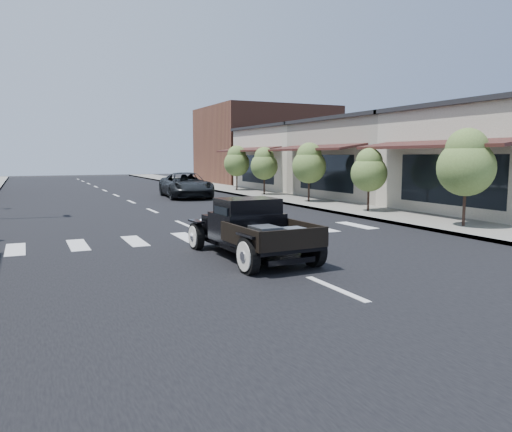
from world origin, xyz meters
name	(u,v)px	position (x,y,z in m)	size (l,w,h in m)	color
ground	(267,260)	(0.00, 0.00, 0.00)	(120.00, 120.00, 0.00)	black
road	(139,205)	(0.00, 15.00, 0.01)	(14.00, 80.00, 0.02)	black
road_markings	(163,216)	(0.00, 10.00, 0.00)	(12.00, 60.00, 0.06)	silver
sidewalk_right	(284,198)	(8.50, 15.00, 0.07)	(3.00, 80.00, 0.15)	gray
storefront_mid	(396,161)	(15.00, 13.00, 2.25)	(10.00, 9.00, 4.50)	#A69D8B
storefront_far	(317,160)	(15.00, 22.00, 2.25)	(10.00, 9.00, 4.50)	beige
far_building_right	(265,146)	(15.50, 32.00, 3.50)	(11.00, 10.00, 7.00)	brown
small_tree_a	(465,179)	(8.30, 1.61, 1.75)	(1.92, 1.92, 3.20)	#567033
small_tree_b	(369,181)	(8.30, 6.86, 1.46)	(1.57, 1.57, 2.62)	#567033
small_tree_c	(309,173)	(8.30, 11.90, 1.63)	(1.78, 1.78, 2.97)	#567033
small_tree_d	(264,172)	(8.30, 17.31, 1.57)	(1.70, 1.70, 2.83)	#567033
small_tree_e	(237,169)	(8.30, 21.75, 1.65)	(1.80, 1.80, 3.00)	#567033
hotrod_pickup	(251,228)	(-0.26, 0.34, 0.76)	(2.05, 4.39, 1.52)	black
second_car	(186,185)	(3.58, 18.48, 0.76)	(2.52, 5.47, 1.52)	black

